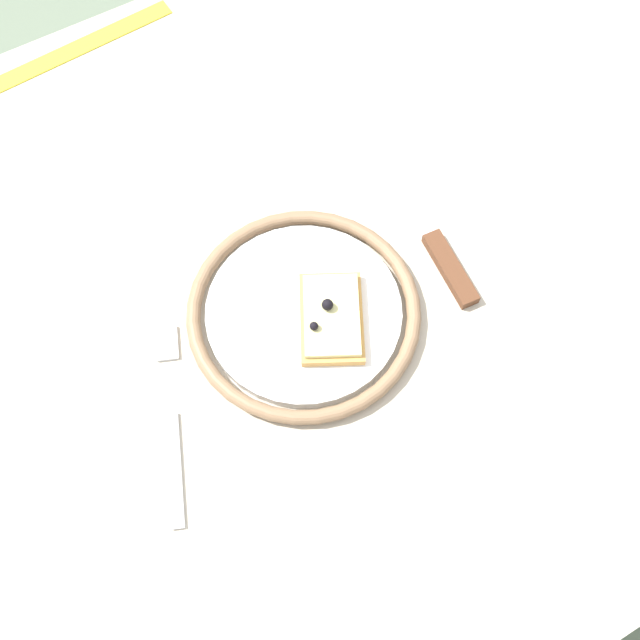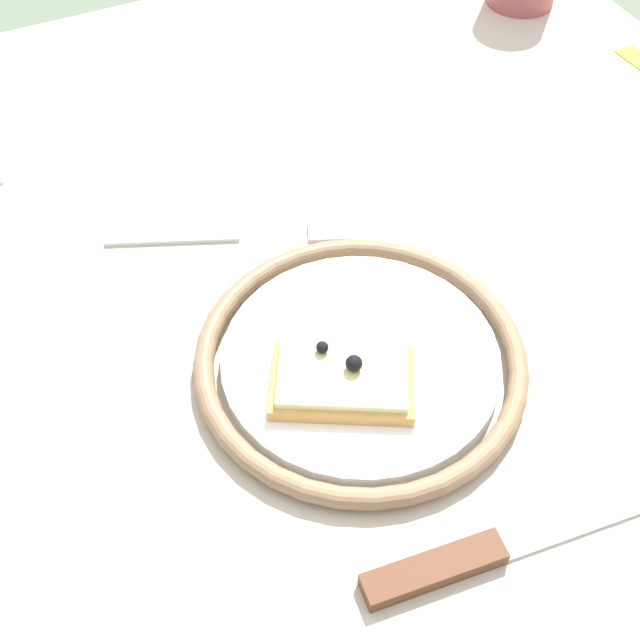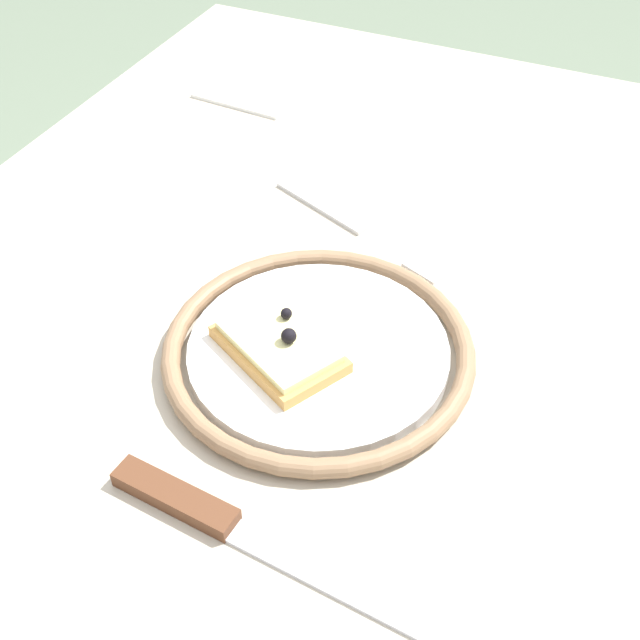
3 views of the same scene
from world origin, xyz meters
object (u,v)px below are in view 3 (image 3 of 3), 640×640
at_px(dining_table, 355,461).
at_px(napkin, 264,81).
at_px(pizza_slice_near, 281,344).
at_px(knife, 217,520).
at_px(fork, 357,228).
at_px(plate, 318,351).

bearing_deg(dining_table, napkin, -144.94).
bearing_deg(pizza_slice_near, knife, 9.96).
distance_m(knife, napkin, 0.60).
bearing_deg(napkin, fork, 43.36).
relative_size(knife, napkin, 1.77).
bearing_deg(plate, knife, 0.63).
distance_m(plate, napkin, 0.45).
bearing_deg(napkin, knife, 24.09).
bearing_deg(fork, plate, 12.06).
xyz_separation_m(dining_table, plate, (-0.02, -0.04, 0.09)).
xyz_separation_m(pizza_slice_near, fork, (-0.18, -0.01, -0.02)).
bearing_deg(knife, plate, -179.37).
relative_size(dining_table, pizza_slice_near, 10.00).
bearing_deg(knife, fork, -173.52).
relative_size(fork, napkin, 1.42).
xyz_separation_m(dining_table, knife, (0.14, -0.04, 0.09)).
height_order(dining_table, fork, fork).
distance_m(dining_table, napkin, 0.50).
bearing_deg(fork, pizza_slice_near, 3.65).
height_order(plate, fork, plate).
xyz_separation_m(dining_table, napkin, (-0.40, -0.28, 0.09)).
xyz_separation_m(pizza_slice_near, knife, (0.14, 0.03, -0.02)).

